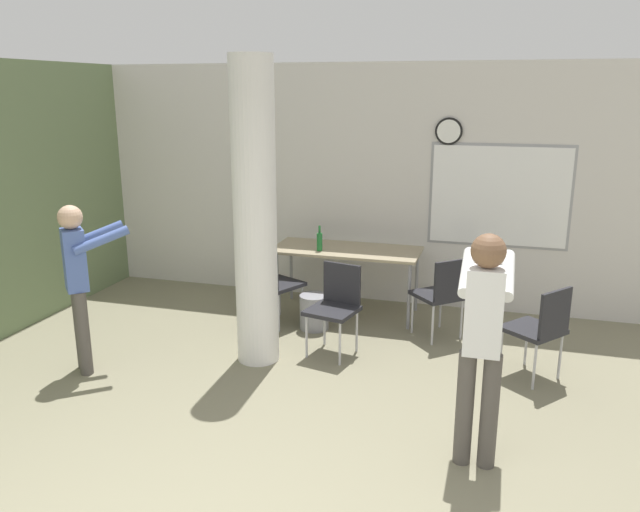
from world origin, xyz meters
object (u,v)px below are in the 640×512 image
(person_watching_back, at_px, (79,276))
(chair_table_right, at_px, (442,291))
(bottle_on_table, at_px, (320,241))
(person_playing_side, at_px, (483,332))
(chair_table_left, at_px, (274,280))
(chair_mid_room, at_px, (540,326))
(folding_table, at_px, (346,253))
(chair_table_front, at_px, (336,303))

(person_watching_back, bearing_deg, chair_table_right, 28.80)
(bottle_on_table, height_order, person_playing_side, person_playing_side)
(bottle_on_table, xyz_separation_m, chair_table_left, (-0.39, -0.43, -0.36))
(bottle_on_table, distance_m, person_watching_back, 2.57)
(person_watching_back, relative_size, person_playing_side, 0.94)
(chair_mid_room, distance_m, person_playing_side, 1.59)
(chair_table_left, bearing_deg, chair_table_right, 4.11)
(folding_table, distance_m, chair_mid_room, 2.37)
(folding_table, bearing_deg, chair_table_right, -22.60)
(chair_table_front, bearing_deg, person_playing_side, -47.56)
(bottle_on_table, xyz_separation_m, person_playing_side, (1.84, -2.47, 0.09))
(bottle_on_table, distance_m, chair_table_front, 1.09)
(bottle_on_table, height_order, chair_table_right, bottle_on_table)
(chair_table_right, bearing_deg, chair_table_front, -146.36)
(bottle_on_table, xyz_separation_m, chair_mid_room, (2.30, -1.03, -0.36))
(chair_mid_room, bearing_deg, bottle_on_table, 156.01)
(chair_table_left, bearing_deg, folding_table, 42.32)
(bottle_on_table, distance_m, chair_mid_room, 2.55)
(person_playing_side, bearing_deg, folding_table, 120.80)
(person_watching_back, bearing_deg, chair_table_front, 26.41)
(folding_table, height_order, chair_table_right, chair_table_right)
(folding_table, relative_size, person_playing_side, 1.01)
(folding_table, height_order, chair_table_left, chair_table_left)
(folding_table, relative_size, chair_table_front, 1.90)
(chair_mid_room, xyz_separation_m, person_watching_back, (-3.95, -0.94, 0.40))
(chair_table_front, distance_m, chair_mid_room, 1.87)
(folding_table, bearing_deg, chair_table_front, -81.30)
(bottle_on_table, bearing_deg, folding_table, 32.04)
(chair_table_left, bearing_deg, chair_table_front, -31.67)
(chair_table_front, bearing_deg, bottle_on_table, 114.91)
(folding_table, height_order, chair_table_front, chair_table_front)
(bottle_on_table, relative_size, person_playing_side, 0.17)
(chair_table_right, distance_m, person_playing_side, 2.26)
(folding_table, distance_m, person_playing_side, 3.09)
(folding_table, bearing_deg, chair_table_left, -137.68)
(bottle_on_table, height_order, chair_table_front, bottle_on_table)
(chair_table_right, bearing_deg, person_playing_side, -78.31)
(person_watching_back, bearing_deg, chair_table_left, 50.82)
(folding_table, relative_size, chair_table_left, 1.90)
(chair_table_front, height_order, chair_table_left, same)
(chair_table_front, bearing_deg, person_watching_back, -153.59)
(folding_table, relative_size, chair_table_right, 1.90)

